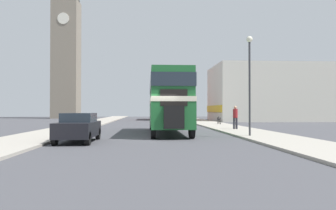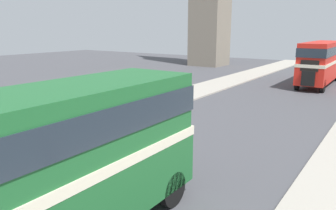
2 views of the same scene
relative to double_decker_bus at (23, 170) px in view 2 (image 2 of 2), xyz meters
name	(u,v)px [view 2 (image 2 of 2)]	position (x,y,z in m)	size (l,w,h in m)	color
double_decker_bus	(23,170)	(0.00, 0.00, 0.00)	(2.50, 10.46, 4.09)	#1E602D
bus_distant	(321,60)	(0.36, 31.05, 0.05)	(2.46, 10.10, 4.19)	red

